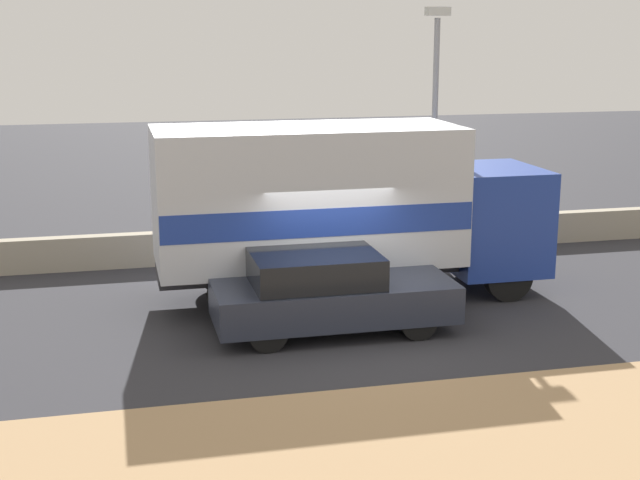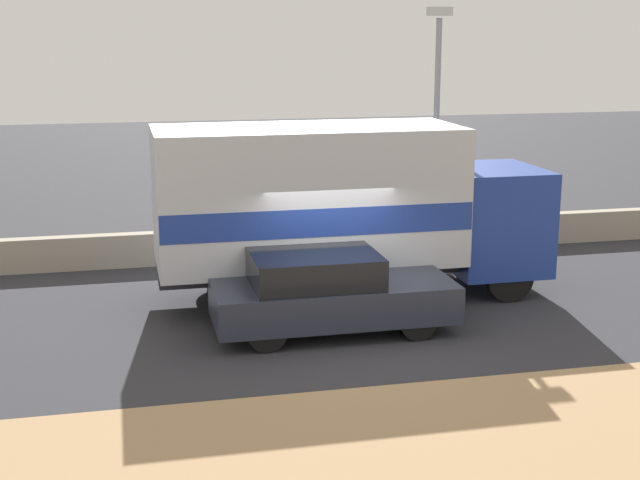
# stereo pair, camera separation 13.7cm
# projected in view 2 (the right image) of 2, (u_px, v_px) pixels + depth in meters

# --- Properties ---
(ground_plane) EXTENTS (80.00, 80.00, 0.00)m
(ground_plane) POSITION_uv_depth(u_px,v_px,m) (343.00, 336.00, 16.17)
(ground_plane) COLOR #2D2D33
(stone_wall_backdrop) EXTENTS (60.00, 0.35, 0.79)m
(stone_wall_backdrop) POSITION_uv_depth(u_px,v_px,m) (284.00, 242.00, 21.62)
(stone_wall_backdrop) COLOR #A39984
(stone_wall_backdrop) RESTS_ON ground_plane
(street_lamp) EXTENTS (0.56, 0.28, 5.94)m
(street_lamp) POSITION_uv_depth(u_px,v_px,m) (437.00, 112.00, 21.26)
(street_lamp) COLOR gray
(street_lamp) RESTS_ON ground_plane
(box_truck) EXTENTS (7.98, 2.52, 3.56)m
(box_truck) POSITION_uv_depth(u_px,v_px,m) (338.00, 205.00, 18.02)
(box_truck) COLOR navy
(box_truck) RESTS_ON ground_plane
(car_hatchback) EXTENTS (4.40, 1.77, 1.50)m
(car_hatchback) POSITION_uv_depth(u_px,v_px,m) (328.00, 293.00, 16.21)
(car_hatchback) COLOR #282D3D
(car_hatchback) RESTS_ON ground_plane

